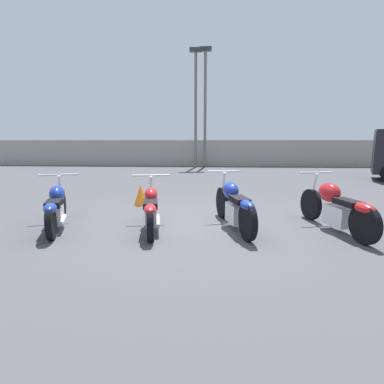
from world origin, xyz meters
The scene contains 9 objects.
ground_plane centered at (0.00, 0.00, 0.00)m, with size 60.00×60.00×0.00m, color #424247.
fence_back centered at (0.00, 13.16, 0.80)m, with size 40.00×0.04×1.61m.
light_pole_left centered at (0.00, 12.64, 4.08)m, with size 0.70×0.35×6.84m.
light_pole_right centered at (-0.55, 12.45, 4.04)m, with size 0.70×0.35×6.75m.
motorcycle_slot_0 centered at (-2.46, -0.38, 0.40)m, with size 0.96×1.90×0.94m.
motorcycle_slot_1 centered at (-0.72, -0.34, 0.38)m, with size 0.73×1.93×0.93m.
motorcycle_slot_2 centered at (0.78, -0.17, 0.43)m, with size 0.79×2.09×1.00m.
motorcycle_slot_3 centered at (2.56, -0.22, 0.44)m, with size 0.80×2.09×0.99m.
traffic_cone_near centered at (-1.39, 1.69, 0.26)m, with size 0.35×0.35×0.51m.
Camera 1 is at (0.33, -5.54, 1.60)m, focal length 28.00 mm.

